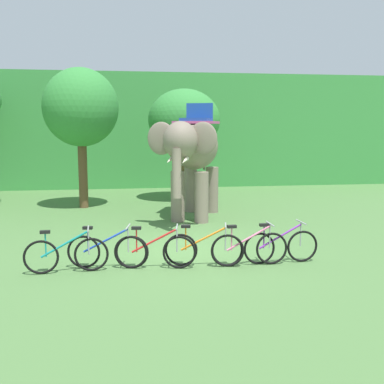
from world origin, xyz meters
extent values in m
plane|color=#4C753D|center=(0.00, 0.00, 0.00)|extent=(80.00, 80.00, 0.00)
cube|color=#3D8E42|center=(0.00, 14.73, 2.80)|extent=(36.00, 6.00, 5.61)
cylinder|color=brown|center=(-2.95, 6.59, 1.21)|extent=(0.33, 0.33, 2.42)
ellipsoid|color=#338438|center=(-2.95, 6.59, 3.69)|extent=(2.73, 2.73, 2.84)
cylinder|color=brown|center=(0.99, 7.79, 1.08)|extent=(0.24, 0.24, 2.16)
ellipsoid|color=#338438|center=(0.99, 7.79, 3.27)|extent=(2.89, 2.89, 2.47)
ellipsoid|color=gray|center=(0.93, 4.26, 2.35)|extent=(2.36, 3.21, 1.50)
cylinder|color=gray|center=(0.96, 3.28, 0.80)|extent=(0.44, 0.44, 1.60)
cylinder|color=gray|center=(0.24, 3.56, 0.80)|extent=(0.44, 0.44, 1.60)
cylinder|color=gray|center=(1.61, 4.96, 0.80)|extent=(0.44, 0.44, 1.60)
cylinder|color=gray|center=(0.89, 5.23, 0.80)|extent=(0.44, 0.44, 1.60)
ellipsoid|color=gray|center=(0.20, 2.39, 2.60)|extent=(1.33, 1.39, 1.10)
ellipsoid|color=gray|center=(0.83, 2.31, 2.65)|extent=(0.84, 0.45, 0.96)
ellipsoid|color=gray|center=(-0.32, 2.76, 2.65)|extent=(0.84, 0.45, 0.96)
cylinder|color=gray|center=(0.04, 1.97, 1.70)|extent=(0.26, 0.26, 1.40)
cone|color=beige|center=(0.26, 1.94, 2.05)|extent=(0.32, 0.57, 0.21)
cone|color=beige|center=(-0.15, 2.10, 2.05)|extent=(0.32, 0.57, 0.21)
cube|color=#BF4C8C|center=(0.96, 4.35, 3.13)|extent=(1.71, 1.69, 0.08)
cube|color=#1E4799|center=(0.96, 4.35, 3.22)|extent=(1.24, 1.35, 0.10)
cube|color=#1E4799|center=(1.14, 4.82, 3.50)|extent=(0.88, 0.42, 0.56)
cylinder|color=gray|center=(1.44, 5.58, 1.90)|extent=(0.08, 0.08, 0.90)
torus|color=black|center=(-3.11, -1.32, 0.36)|extent=(0.71, 0.09, 0.71)
torus|color=black|center=(-2.11, -1.26, 0.36)|extent=(0.71, 0.09, 0.71)
cylinder|color=teal|center=(-2.63, -1.29, 0.60)|extent=(0.97, 0.10, 0.54)
cylinder|color=teal|center=(-3.01, -1.31, 0.61)|extent=(0.03, 0.03, 0.52)
cube|color=black|center=(-3.01, -1.31, 0.88)|extent=(0.21, 0.11, 0.06)
cylinder|color=#9E9EA3|center=(-2.16, -1.26, 0.64)|extent=(0.03, 0.03, 0.55)
cylinder|color=#9E9EA3|center=(-2.16, -1.26, 0.91)|extent=(0.06, 0.52, 0.03)
torus|color=black|center=(-2.28, -1.02, 0.36)|extent=(0.71, 0.17, 0.71)
torus|color=black|center=(-1.30, -1.19, 0.36)|extent=(0.71, 0.17, 0.71)
cylinder|color=blue|center=(-1.82, -1.10, 0.60)|extent=(0.96, 0.21, 0.54)
cylinder|color=blue|center=(-2.18, -1.04, 0.61)|extent=(0.03, 0.03, 0.52)
cube|color=black|center=(-2.18, -1.04, 0.88)|extent=(0.21, 0.13, 0.06)
cylinder|color=#9E9EA3|center=(-1.35, -1.19, 0.64)|extent=(0.03, 0.03, 0.55)
cylinder|color=#9E9EA3|center=(-1.35, -1.19, 0.91)|extent=(0.12, 0.52, 0.03)
torus|color=black|center=(-1.27, -1.19, 0.36)|extent=(0.71, 0.16, 0.71)
torus|color=black|center=(-0.28, -1.35, 0.36)|extent=(0.71, 0.16, 0.71)
cylinder|color=red|center=(-0.80, -1.26, 0.60)|extent=(0.97, 0.19, 0.54)
cylinder|color=red|center=(-1.17, -1.21, 0.61)|extent=(0.03, 0.03, 0.52)
cube|color=black|center=(-1.17, -1.21, 0.88)|extent=(0.21, 0.13, 0.06)
cylinder|color=#9E9EA3|center=(-0.33, -1.34, 0.64)|extent=(0.03, 0.03, 0.55)
cylinder|color=#9E9EA3|center=(-0.33, -1.34, 0.91)|extent=(0.11, 0.52, 0.03)
torus|color=black|center=(-0.22, -1.17, 0.36)|extent=(0.71, 0.19, 0.71)
torus|color=black|center=(0.76, -1.36, 0.36)|extent=(0.71, 0.19, 0.71)
cylinder|color=orange|center=(0.24, -1.26, 0.60)|extent=(0.96, 0.23, 0.54)
cylinder|color=orange|center=(-0.12, -1.19, 0.61)|extent=(0.03, 0.03, 0.52)
cube|color=black|center=(-0.12, -1.19, 0.88)|extent=(0.22, 0.14, 0.06)
cylinder|color=#9E9EA3|center=(0.71, -1.35, 0.64)|extent=(0.03, 0.03, 0.55)
cylinder|color=#9E9EA3|center=(0.71, -1.35, 0.91)|extent=(0.13, 0.52, 0.03)
torus|color=black|center=(0.75, -1.35, 0.36)|extent=(0.71, 0.06, 0.71)
torus|color=black|center=(1.75, -1.34, 0.36)|extent=(0.71, 0.06, 0.71)
cylinder|color=pink|center=(1.22, -1.34, 0.60)|extent=(0.97, 0.06, 0.54)
cylinder|color=pink|center=(0.85, -1.35, 0.61)|extent=(0.03, 0.03, 0.52)
cube|color=black|center=(0.85, -1.35, 0.88)|extent=(0.20, 0.10, 0.06)
cylinder|color=#9E9EA3|center=(1.70, -1.34, 0.64)|extent=(0.03, 0.03, 0.55)
cylinder|color=#9E9EA3|center=(1.70, -1.34, 0.91)|extent=(0.04, 0.52, 0.03)
torus|color=black|center=(1.48, -1.29, 0.36)|extent=(0.71, 0.08, 0.71)
torus|color=black|center=(2.48, -1.25, 0.36)|extent=(0.71, 0.08, 0.71)
cylinder|color=purple|center=(1.95, -1.27, 0.60)|extent=(0.97, 0.09, 0.54)
cylinder|color=purple|center=(1.58, -1.29, 0.61)|extent=(0.03, 0.03, 0.52)
cube|color=black|center=(1.58, -1.29, 0.88)|extent=(0.20, 0.11, 0.06)
cylinder|color=#9E9EA3|center=(2.43, -1.25, 0.64)|extent=(0.03, 0.03, 0.55)
cylinder|color=#9E9EA3|center=(2.43, -1.25, 0.91)|extent=(0.05, 0.52, 0.03)
camera|label=1|loc=(-1.36, -10.65, 2.96)|focal=42.75mm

